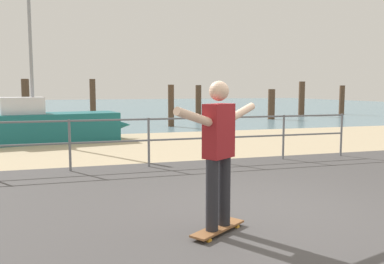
% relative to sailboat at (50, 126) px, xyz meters
% --- Properties ---
extents(ground_plane, '(24.00, 10.00, 0.04)m').
position_rel_sailboat_xyz_m(ground_plane, '(3.07, -9.47, -0.52)').
color(ground_plane, '#474444').
rests_on(ground_plane, ground).
extents(beach_strip, '(24.00, 6.00, 0.04)m').
position_rel_sailboat_xyz_m(beach_strip, '(3.07, -1.47, -0.52)').
color(beach_strip, tan).
rests_on(beach_strip, ground).
extents(sea_surface, '(72.00, 50.00, 0.04)m').
position_rel_sailboat_xyz_m(sea_surface, '(3.07, 26.53, -0.52)').
color(sea_surface, slate).
rests_on(sea_surface, ground).
extents(railing_fence, '(12.71, 0.05, 1.05)m').
position_rel_sailboat_xyz_m(railing_fence, '(0.56, -4.87, 0.18)').
color(railing_fence, slate).
rests_on(railing_fence, ground).
extents(sailboat, '(5.06, 2.14, 4.88)m').
position_rel_sailboat_xyz_m(sailboat, '(0.00, 0.00, 0.00)').
color(sailboat, '#19666B').
rests_on(sailboat, ground).
extents(skateboard, '(0.77, 0.62, 0.08)m').
position_rel_sailboat_xyz_m(skateboard, '(2.13, -9.00, -0.45)').
color(skateboard, brown).
rests_on(skateboard, ground).
extents(skateboarder, '(1.24, 0.89, 1.65)m').
position_rel_sailboat_xyz_m(skateboarder, '(2.13, -9.00, 0.50)').
color(skateboarder, '#26262B').
rests_on(skateboarder, skateboard).
extents(groyne_post_0, '(0.36, 0.36, 2.13)m').
position_rel_sailboat_xyz_m(groyne_post_0, '(-1.39, 8.06, 0.54)').
color(groyne_post_0, '#513826').
rests_on(groyne_post_0, ground).
extents(groyne_post_1, '(0.28, 0.28, 2.12)m').
position_rel_sailboat_xyz_m(groyne_post_1, '(1.72, 7.00, 0.54)').
color(groyne_post_1, '#513826').
rests_on(groyne_post_1, ground).
extents(groyne_post_2, '(0.26, 0.26, 1.83)m').
position_rel_sailboat_xyz_m(groyne_post_2, '(4.83, 3.89, 0.39)').
color(groyne_post_2, '#513826').
rests_on(groyne_post_2, ground).
extents(groyne_post_3, '(0.34, 0.34, 1.87)m').
position_rel_sailboat_xyz_m(groyne_post_3, '(7.94, 9.64, 0.41)').
color(groyne_post_3, '#513826').
rests_on(groyne_post_3, ground).
extents(groyne_post_4, '(0.37, 0.37, 1.63)m').
position_rel_sailboat_xyz_m(groyne_post_4, '(11.05, 6.47, 0.30)').
color(groyne_post_4, '#513826').
rests_on(groyne_post_4, ground).
extents(groyne_post_5, '(0.36, 0.36, 2.09)m').
position_rel_sailboat_xyz_m(groyne_post_5, '(14.15, 8.49, 0.52)').
color(groyne_post_5, '#513826').
rests_on(groyne_post_5, ground).
extents(groyne_post_6, '(0.33, 0.33, 1.86)m').
position_rel_sailboat_xyz_m(groyne_post_6, '(17.26, 8.78, 0.41)').
color(groyne_post_6, '#513826').
rests_on(groyne_post_6, ground).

